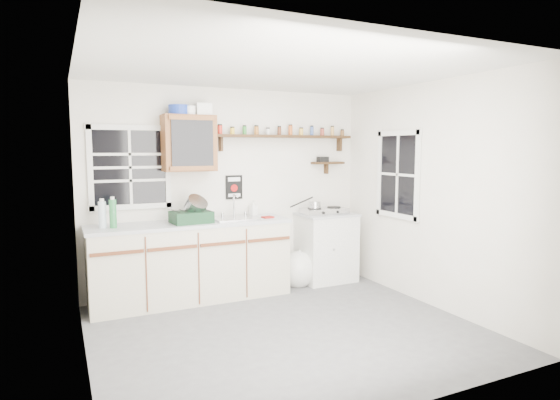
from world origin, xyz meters
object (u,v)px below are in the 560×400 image
Objects in this scene: main_cabinet at (192,261)px; spice_shelf at (284,136)px; dish_rack at (193,214)px; right_cabinet at (326,247)px; hotplate at (324,211)px; upper_cabinet at (189,143)px.

main_cabinet is 1.21× the size of spice_shelf.
right_cabinet is at bearing -2.19° from dish_rack.
main_cabinet is 0.57m from dish_rack.
dish_rack reaches higher than hotplate.
upper_cabinet is 1.40× the size of dish_rack.
upper_cabinet is 1.97m from hotplate.
right_cabinet is at bearing 0.79° from main_cabinet.
upper_cabinet is at bearing 177.93° from hotplate.
hotplate is at bearing -2.77° from dish_rack.
right_cabinet is 1.40× the size of upper_cabinet.
upper_cabinet reaches higher than right_cabinet.
spice_shelf reaches higher than dish_rack.
dish_rack reaches higher than main_cabinet.
main_cabinet is at bearing -179.21° from right_cabinet.
upper_cabinet is (-1.80, 0.12, 1.37)m from right_cabinet.
dish_rack is (-0.03, -0.20, -0.80)m from upper_cabinet.
dish_rack is 0.77× the size of hotplate.
main_cabinet reaches higher than right_cabinet.
upper_cabinet is at bearing 176.24° from right_cabinet.
right_cabinet is 1.51× the size of hotplate.
dish_rack is 1.79m from hotplate.
spice_shelf is 1.12m from hotplate.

